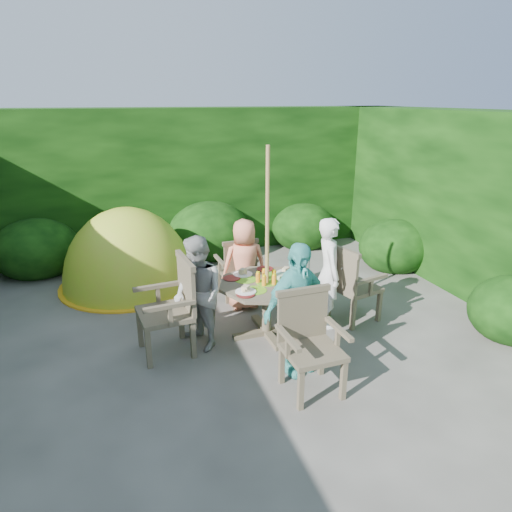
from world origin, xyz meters
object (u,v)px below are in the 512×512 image
object	(u,v)px
child_left	(198,294)
child_front	(296,309)
dome_tent	(130,284)
parasol_pole	(267,246)
patio_table	(267,291)
child_back	(245,264)
garden_chair_right	(350,283)
garden_chair_front	(309,340)
garden_chair_back	(238,268)
child_right	(329,273)
garden_chair_left	(172,305)

from	to	relation	value
child_left	child_front	size ratio (longest dim) A/B	0.93
dome_tent	parasol_pole	bearing A→B (deg)	-35.66
parasol_pole	child_left	size ratio (longest dim) A/B	1.72
patio_table	child_back	distance (m)	0.80
dome_tent	garden_chair_right	bearing A→B (deg)	-19.47
patio_table	child_left	distance (m)	0.81
garden_chair_front	garden_chair_back	bearing A→B (deg)	90.05
child_back	parasol_pole	bearing A→B (deg)	94.35
child_back	dome_tent	bearing A→B (deg)	-39.60
patio_table	child_front	size ratio (longest dim) A/B	0.86
child_back	garden_chair_right	bearing A→B (deg)	147.68
child_left	child_back	size ratio (longest dim) A/B	1.06
child_back	dome_tent	xyz separation A→B (m)	(-1.42, 1.28, -0.60)
child_right	patio_table	bearing A→B (deg)	105.43
garden_chair_back	garden_chair_right	bearing A→B (deg)	133.21
child_front	dome_tent	bearing A→B (deg)	96.95
garden_chair_right	dome_tent	size ratio (longest dim) A/B	0.39
garden_chair_left	child_back	distance (m)	1.35
child_left	child_front	xyz separation A→B (m)	(0.83, -0.77, 0.05)
child_right	child_front	bearing A→B (deg)	150.49
garden_chair_back	child_right	bearing A→B (deg)	124.74
parasol_pole	garden_chair_front	xyz separation A→B (m)	(0.04, -1.10, -0.60)
garden_chair_right	child_back	xyz separation A→B (m)	(-1.12, 0.78, 0.10)
parasol_pole	patio_table	bearing A→B (deg)	14.73
patio_table	garden_chair_back	xyz separation A→B (m)	(-0.04, 1.10, -0.10)
patio_table	child_back	world-z (taller)	child_back
garden_chair_back	dome_tent	distance (m)	1.77
garden_chair_back	child_right	distance (m)	1.38
patio_table	child_back	bearing A→B (deg)	92.20
parasol_pole	garden_chair_right	distance (m)	1.25
garden_chair_back	child_back	size ratio (longest dim) A/B	0.70
garden_chair_back	child_back	world-z (taller)	child_back
garden_chair_right	child_left	bearing A→B (deg)	77.44
patio_table	parasol_pole	size ratio (longest dim) A/B	0.53
garden_chair_right	garden_chair_back	distance (m)	1.57
garden_chair_back	garden_chair_left	bearing A→B (deg)	44.08
garden_chair_left	child_back	xyz separation A→B (m)	(1.06, 0.83, 0.06)
garden_chair_right	child_right	world-z (taller)	child_right
garden_chair_front	child_right	size ratio (longest dim) A/B	0.69
garden_chair_left	garden_chair_front	bearing A→B (deg)	40.63
child_left	dome_tent	distance (m)	2.29
garden_chair_left	garden_chair_back	xyz separation A→B (m)	(1.05, 1.13, -0.09)
garden_chair_back	child_front	size ratio (longest dim) A/B	0.62
dome_tent	garden_chair_front	bearing A→B (deg)	-45.45
child_left	dome_tent	xyz separation A→B (m)	(-0.65, 2.11, -0.64)
garden_chair_back	child_right	world-z (taller)	child_right
child_left	garden_chair_left	bearing A→B (deg)	-108.02
parasol_pole	child_back	world-z (taller)	parasol_pole
garden_chair_right	child_right	size ratio (longest dim) A/B	0.70
child_left	child_back	xyz separation A→B (m)	(0.77, 0.83, -0.04)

